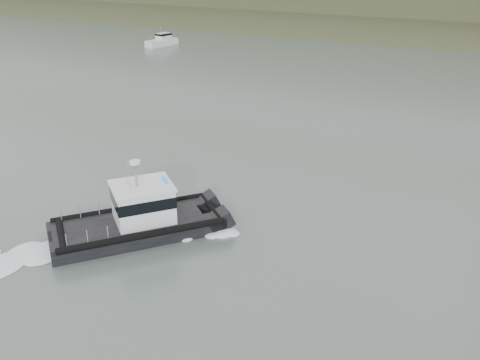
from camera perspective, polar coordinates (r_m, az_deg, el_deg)
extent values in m
plane|color=#576760|center=(25.95, -9.23, -11.99)|extent=(400.00, 400.00, 0.00)
cube|color=#364225|center=(110.54, 20.13, 14.72)|extent=(500.00, 44.72, 16.25)
cube|color=black|center=(31.78, -11.32, -4.18)|extent=(7.16, 7.86, 1.04)
cube|color=black|center=(29.76, -10.41, -6.16)|extent=(7.16, 7.86, 1.04)
cube|color=black|center=(30.50, -11.73, -4.59)|extent=(8.04, 8.44, 0.22)
cube|color=white|center=(30.13, -10.30, -2.48)|extent=(4.01, 4.05, 1.99)
cube|color=black|center=(29.98, -10.35, -1.87)|extent=(4.08, 4.12, 0.65)
cube|color=white|center=(29.68, -10.45, -0.64)|extent=(4.25, 4.30, 0.14)
cylinder|color=gray|center=(29.36, -11.04, 0.54)|extent=(0.14, 0.14, 1.56)
cylinder|color=white|center=(29.08, -11.15, 1.87)|extent=(0.61, 0.61, 0.16)
cube|color=silver|center=(89.08, -8.35, 14.27)|extent=(3.12, 5.90, 1.12)
cube|color=silver|center=(89.24, -8.16, 14.90)|extent=(1.98, 2.53, 1.12)
cube|color=black|center=(89.18, -8.17, 15.14)|extent=(2.03, 2.59, 0.33)
cylinder|color=gray|center=(88.78, -8.43, 15.52)|extent=(0.07, 0.07, 1.12)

